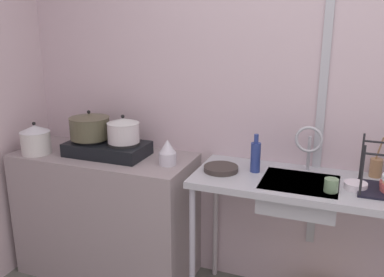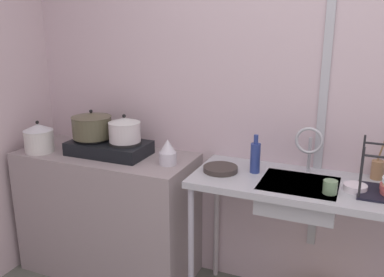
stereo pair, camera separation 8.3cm
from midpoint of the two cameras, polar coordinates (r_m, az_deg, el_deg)
wall_back at (r=2.65m, az=18.10°, el=3.77°), size 4.87×0.10×2.51m
wall_metal_strip at (r=2.57m, az=18.59°, el=6.22°), size 0.05×0.01×2.01m
counter_concrete at (r=3.06m, az=-10.64°, el=-10.06°), size 1.23×0.54×0.90m
counter_sink at (r=2.48m, az=16.28°, el=-7.57°), size 1.31×0.54×0.90m
stove at (r=2.86m, az=-10.53°, el=-1.20°), size 0.54×0.30×0.11m
pot_on_left_burner at (r=2.90m, az=-12.83°, el=1.80°), size 0.27×0.27×0.19m
pot_on_right_burner at (r=2.76m, az=-8.41°, el=1.23°), size 0.21×0.21×0.19m
pot_beside_stove at (r=3.03m, az=-19.61°, el=0.09°), size 0.20×0.20×0.22m
percolator at (r=2.61m, az=-2.45°, el=-1.92°), size 0.11×0.11×0.16m
sink_basin at (r=2.45m, az=15.35°, el=-7.58°), size 0.42×0.37×0.15m
faucet at (r=2.51m, az=16.73°, el=-0.58°), size 0.16×0.09×0.29m
frying_pan at (r=2.52m, az=4.88°, el=-4.20°), size 0.21×0.21×0.03m
cup_by_rack at (r=2.32m, az=19.45°, el=-6.33°), size 0.07×0.07×0.07m
small_bowl_on_drainboard at (r=2.41m, az=22.48°, el=-6.29°), size 0.12×0.12×0.04m
bottle_by_sink at (r=2.50m, az=9.64°, el=-2.54°), size 0.06×0.06×0.23m
utensil_jar at (r=2.63m, az=24.99°, el=-3.88°), size 0.07×0.07×0.24m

